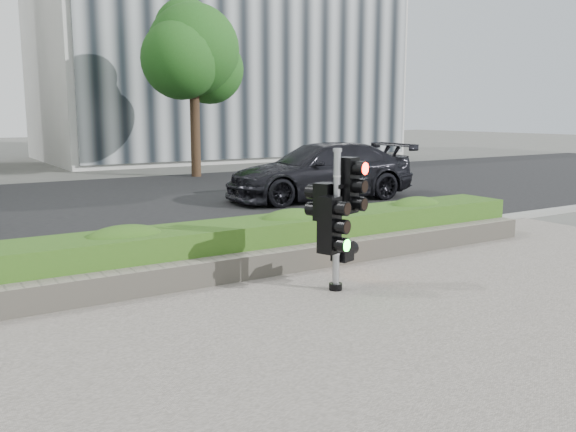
# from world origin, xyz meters

# --- Properties ---
(ground) EXTENTS (120.00, 120.00, 0.00)m
(ground) POSITION_xyz_m (0.00, 0.00, 0.00)
(ground) COLOR #51514C
(ground) RESTS_ON ground
(sidewalk) EXTENTS (16.00, 11.00, 0.03)m
(sidewalk) POSITION_xyz_m (0.00, -2.50, 0.01)
(sidewalk) COLOR #9E9389
(sidewalk) RESTS_ON ground
(road) EXTENTS (60.00, 13.00, 0.02)m
(road) POSITION_xyz_m (0.00, 10.00, 0.01)
(road) COLOR black
(road) RESTS_ON ground
(curb) EXTENTS (60.00, 0.25, 0.12)m
(curb) POSITION_xyz_m (0.00, 3.15, 0.06)
(curb) COLOR gray
(curb) RESTS_ON ground
(stone_wall) EXTENTS (12.00, 0.32, 0.34)m
(stone_wall) POSITION_xyz_m (0.00, 1.90, 0.20)
(stone_wall) COLOR gray
(stone_wall) RESTS_ON sidewalk
(hedge) EXTENTS (12.00, 1.00, 0.68)m
(hedge) POSITION_xyz_m (0.00, 2.55, 0.37)
(hedge) COLOR #61942D
(hedge) RESTS_ON sidewalk
(building_right) EXTENTS (18.00, 10.00, 12.00)m
(building_right) POSITION_xyz_m (11.00, 25.00, 6.00)
(building_right) COLOR #B7B7B2
(building_right) RESTS_ON ground
(tree_right) EXTENTS (4.10, 3.58, 6.53)m
(tree_right) POSITION_xyz_m (5.48, 15.55, 4.48)
(tree_right) COLOR black
(tree_right) RESTS_ON ground
(traffic_signal) EXTENTS (0.68, 0.60, 1.88)m
(traffic_signal) POSITION_xyz_m (1.06, 0.77, 1.07)
(traffic_signal) COLOR black
(traffic_signal) RESTS_ON sidewalk
(car_dark) EXTENTS (5.45, 2.59, 1.54)m
(car_dark) POSITION_xyz_m (5.89, 8.01, 0.79)
(car_dark) COLOR black
(car_dark) RESTS_ON road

